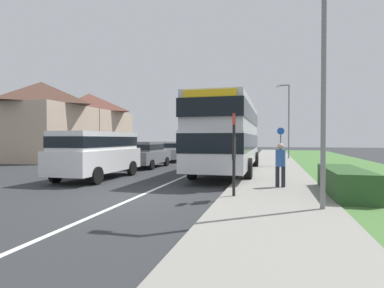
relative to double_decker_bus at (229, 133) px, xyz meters
The scene contains 15 objects.
ground_plane 8.10m from the double_decker_bus, 103.83° to the right, with size 120.00×120.00×0.00m, color #2D3033.
lane_marking_centre 2.87m from the double_decker_bus, 167.45° to the left, with size 0.14×60.00×0.01m, color silver.
pavement_near_side 3.51m from the double_decker_bus, 34.18° to the right, with size 3.20×68.00×0.12m, color gray.
grass_verge_seaward 7.14m from the double_decker_bus, 13.43° to the right, with size 6.00×68.00×0.08m, color #477538.
roadside_hedge 7.49m from the double_decker_bus, 52.61° to the right, with size 1.10×3.63×0.90m, color #2D5128.
double_decker_bus is the anchor object (origin of this frame).
parked_van_white 6.73m from the double_decker_bus, 145.14° to the right, with size 2.11×5.13×2.14m.
parked_car_grey 5.91m from the double_decker_bus, 161.70° to the left, with size 1.94×4.28×1.65m.
parked_car_silver 9.09m from the double_decker_bus, 126.80° to the left, with size 1.89×3.97×1.62m.
pedestrian_at_stop 5.71m from the double_decker_bus, 63.20° to the right, with size 0.34×0.34×1.67m.
bus_stop_sign 7.22m from the double_decker_bus, 80.94° to the right, with size 0.09×0.52×2.60m.
cycle_route_sign 4.60m from the double_decker_bus, 52.83° to the left, with size 0.44×0.08×2.52m.
street_lamp_near 9.04m from the double_decker_bus, 68.06° to the right, with size 1.14×0.20×6.52m.
street_lamp_mid 12.28m from the double_decker_bus, 73.26° to the left, with size 1.14×0.20×6.50m.
house_terrace_far_side 18.38m from the double_decker_bus, 151.98° to the left, with size 6.57×13.50×6.51m.
Camera 1 is at (4.10, -8.72, 1.84)m, focal length 28.88 mm.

